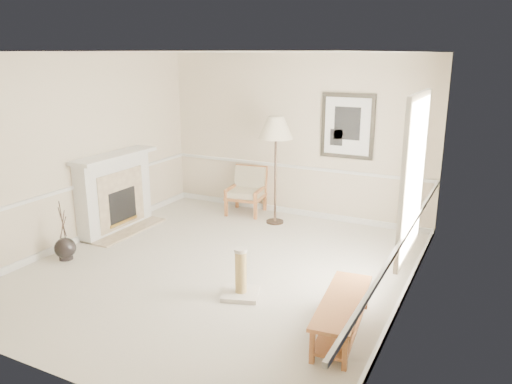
# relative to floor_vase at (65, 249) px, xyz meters

# --- Properties ---
(ground) EXTENTS (5.50, 5.50, 0.00)m
(ground) POSITION_rel_floor_vase_xyz_m (2.13, 0.73, -0.16)
(ground) COLOR silver
(ground) RESTS_ON ground
(room) EXTENTS (5.04, 5.54, 2.92)m
(room) POSITION_rel_floor_vase_xyz_m (2.27, 0.81, 1.70)
(room) COLOR beige
(room) RESTS_ON ground
(fireplace) EXTENTS (0.64, 1.64, 1.31)m
(fireplace) POSITION_rel_floor_vase_xyz_m (-0.21, 1.33, 0.48)
(fireplace) COLOR white
(fireplace) RESTS_ON ground
(floor_vase) EXTENTS (0.30, 0.30, 0.89)m
(floor_vase) POSITION_rel_floor_vase_xyz_m (0.00, 0.00, 0.00)
(floor_vase) COLOR black
(floor_vase) RESTS_ON ground
(armchair) EXTENTS (0.73, 0.77, 0.85)m
(armchair) POSITION_rel_floor_vase_xyz_m (1.30, 3.20, 0.30)
(armchair) COLOR olive
(armchair) RESTS_ON ground
(floor_lamp) EXTENTS (0.67, 0.67, 1.87)m
(floor_lamp) POSITION_rel_floor_vase_xyz_m (2.02, 2.85, 1.47)
(floor_lamp) COLOR black
(floor_lamp) RESTS_ON ground
(bench) EXTENTS (0.56, 1.42, 0.39)m
(bench) POSITION_rel_floor_vase_xyz_m (4.17, -0.11, 0.10)
(bench) COLOR olive
(bench) RESTS_ON ground
(scratching_post) EXTENTS (0.55, 0.55, 0.62)m
(scratching_post) POSITION_rel_floor_vase_xyz_m (2.81, 0.15, 0.03)
(scratching_post) COLOR white
(scratching_post) RESTS_ON ground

